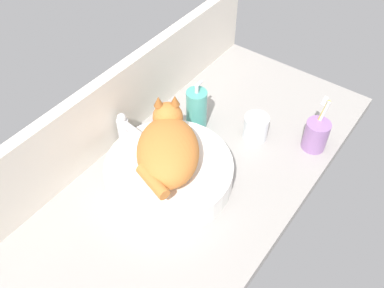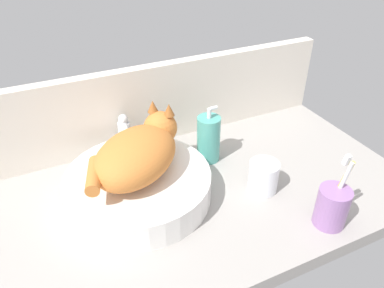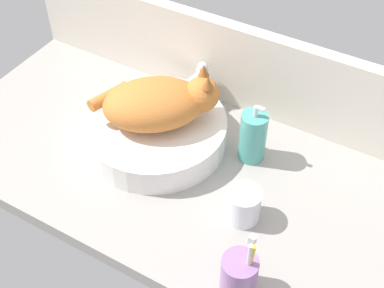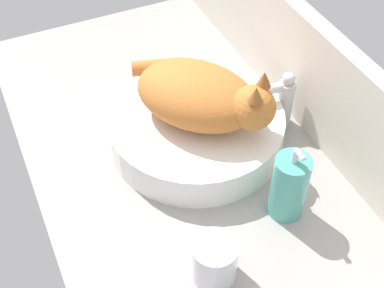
# 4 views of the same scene
# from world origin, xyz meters

# --- Properties ---
(ground_plane) EXTENTS (1.25, 0.61, 0.04)m
(ground_plane) POSITION_xyz_m (0.00, 0.00, -0.02)
(ground_plane) COLOR #9E9993
(backsplash_panel) EXTENTS (1.25, 0.04, 0.24)m
(backsplash_panel) POSITION_xyz_m (0.00, 0.29, 0.12)
(backsplash_panel) COLOR silver
(backsplash_panel) RESTS_ON ground_plane
(sink_basin) EXTENTS (0.36, 0.36, 0.07)m
(sink_basin) POSITION_xyz_m (-0.08, 0.04, 0.04)
(sink_basin) COLOR white
(sink_basin) RESTS_ON ground_plane
(cat) EXTENTS (0.30, 0.29, 0.14)m
(cat) POSITION_xyz_m (-0.07, 0.05, 0.13)
(cat) COLOR #CC7533
(cat) RESTS_ON sink_basin
(faucet) EXTENTS (0.04, 0.12, 0.14)m
(faucet) POSITION_xyz_m (-0.06, 0.23, 0.07)
(faucet) COLOR silver
(faucet) RESTS_ON ground_plane
(soap_dispenser) EXTENTS (0.07, 0.07, 0.17)m
(soap_dispenser) POSITION_xyz_m (0.15, 0.12, 0.07)
(soap_dispenser) COLOR teal
(soap_dispenser) RESTS_ON ground_plane
(toothbrush_cup) EXTENTS (0.07, 0.07, 0.19)m
(toothbrush_cup) POSITION_xyz_m (0.29, -0.23, 0.05)
(toothbrush_cup) COLOR #996BA8
(toothbrush_cup) RESTS_ON ground_plane
(water_glass) EXTENTS (0.08, 0.08, 0.08)m
(water_glass) POSITION_xyz_m (0.22, -0.07, 0.04)
(water_glass) COLOR white
(water_glass) RESTS_ON ground_plane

